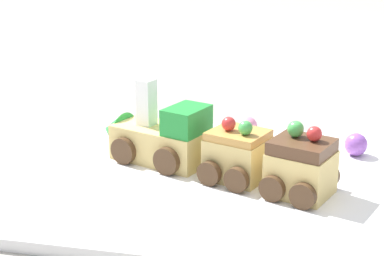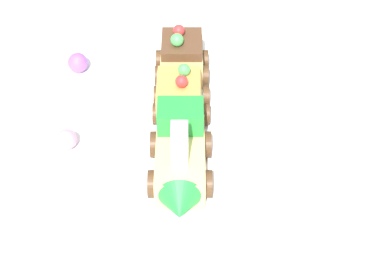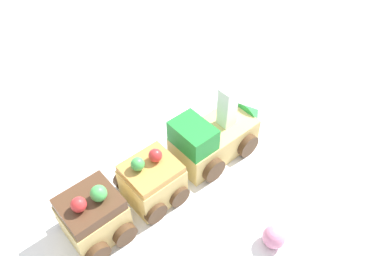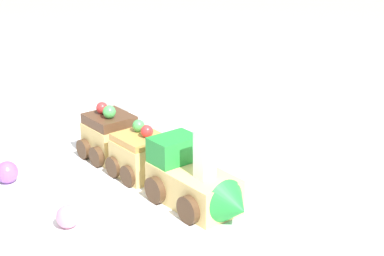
{
  "view_description": "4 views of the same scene",
  "coord_description": "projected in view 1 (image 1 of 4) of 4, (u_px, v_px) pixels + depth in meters",
  "views": [
    {
      "loc": [
        -0.13,
        0.63,
        0.28
      ],
      "look_at": [
        0.02,
        -0.04,
        0.05
      ],
      "focal_mm": 60.0,
      "sensor_mm": 36.0,
      "label": 1
    },
    {
      "loc": [
        0.51,
        -0.19,
        0.56
      ],
      "look_at": [
        0.01,
        -0.0,
        0.03
      ],
      "focal_mm": 60.0,
      "sensor_mm": 36.0,
      "label": 2
    },
    {
      "loc": [
        -0.24,
        -0.16,
        0.38
      ],
      "look_at": [
        0.04,
        -0.0,
        0.05
      ],
      "focal_mm": 35.0,
      "sensor_mm": 36.0,
      "label": 3
    },
    {
      "loc": [
        0.38,
        -0.58,
        0.34
      ],
      "look_at": [
        0.01,
        0.03,
        0.08
      ],
      "focal_mm": 60.0,
      "sensor_mm": 36.0,
      "label": 4
    }
  ],
  "objects": [
    {
      "name": "cake_car_caramel",
      "position": [
        237.0,
        156.0,
        0.68
      ],
      "size": [
        0.08,
        0.09,
        0.07
      ],
      "rotation": [
        0.0,
        0.0,
        -0.35
      ],
      "color": "#E5C675",
      "rests_on": "display_board"
    },
    {
      "name": "gumball_pink",
      "position": [
        248.0,
        126.0,
        0.82
      ],
      "size": [
        0.02,
        0.02,
        0.02
      ],
      "primitive_type": "sphere",
      "color": "pink",
      "rests_on": "display_board"
    },
    {
      "name": "gumball_purple",
      "position": [
        356.0,
        145.0,
        0.75
      ],
      "size": [
        0.03,
        0.03,
        0.03
      ],
      "primitive_type": "sphere",
      "color": "#9956C6",
      "rests_on": "display_board"
    },
    {
      "name": "display_board",
      "position": [
        199.0,
        179.0,
        0.7
      ],
      "size": [
        0.76,
        0.36,
        0.01
      ],
      "primitive_type": "cube",
      "color": "white",
      "rests_on": "ground_plane"
    },
    {
      "name": "ground_plane",
      "position": [
        199.0,
        185.0,
        0.7
      ],
      "size": [
        10.0,
        10.0,
        0.0
      ],
      "primitive_type": "plane",
      "color": "gray"
    },
    {
      "name": "cake_train_locomotive",
      "position": [
        155.0,
        137.0,
        0.73
      ],
      "size": [
        0.15,
        0.1,
        0.09
      ],
      "rotation": [
        0.0,
        0.0,
        -0.35
      ],
      "color": "#E5C675",
      "rests_on": "display_board"
    },
    {
      "name": "cake_car_chocolate",
      "position": [
        301.0,
        168.0,
        0.64
      ],
      "size": [
        0.08,
        0.09,
        0.07
      ],
      "rotation": [
        0.0,
        0.0,
        -0.35
      ],
      "color": "#E5C675",
      "rests_on": "display_board"
    }
  ]
}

